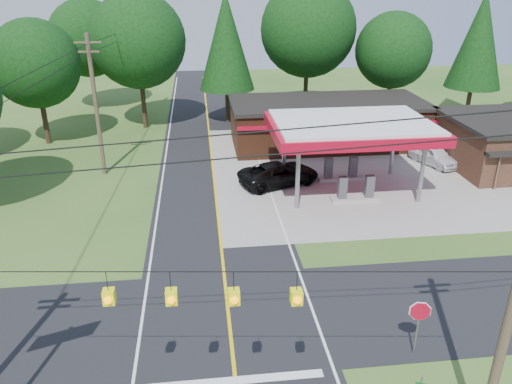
{
  "coord_description": "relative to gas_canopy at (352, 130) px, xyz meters",
  "views": [
    {
      "loc": [
        -0.87,
        -17.43,
        13.62
      ],
      "look_at": [
        2.0,
        7.0,
        2.8
      ],
      "focal_mm": 35.0,
      "sensor_mm": 36.0,
      "label": 1
    }
  ],
  "objects": [
    {
      "name": "ground",
      "position": [
        -9.0,
        -13.0,
        -4.27
      ],
      "size": [
        120.0,
        120.0,
        0.0
      ],
      "primitive_type": "plane",
      "color": "#30591F",
      "rests_on": "ground"
    },
    {
      "name": "main_highway",
      "position": [
        -9.0,
        -13.0,
        -4.26
      ],
      "size": [
        8.0,
        120.0,
        0.02
      ],
      "primitive_type": "cube",
      "color": "black",
      "rests_on": "ground"
    },
    {
      "name": "cross_road",
      "position": [
        -9.0,
        -13.0,
        -4.25
      ],
      "size": [
        70.0,
        7.0,
        0.02
      ],
      "primitive_type": "cube",
      "color": "black",
      "rests_on": "ground"
    },
    {
      "name": "lane_center_yellow",
      "position": [
        -9.0,
        -13.0,
        -4.24
      ],
      "size": [
        0.15,
        110.0,
        0.0
      ],
      "primitive_type": "cube",
      "color": "yellow",
      "rests_on": "main_highway"
    },
    {
      "name": "gas_canopy",
      "position": [
        0.0,
        0.0,
        0.0
      ],
      "size": [
        10.6,
        7.4,
        4.88
      ],
      "color": "gray",
      "rests_on": "ground"
    },
    {
      "name": "convenience_store",
      "position": [
        1.0,
        9.98,
        -2.35
      ],
      "size": [
        16.4,
        7.55,
        3.8
      ],
      "color": "#522A17",
      "rests_on": "ground"
    },
    {
      "name": "utility_pole_far_left",
      "position": [
        -17.0,
        5.0,
        0.93
      ],
      "size": [
        1.8,
        0.3,
        10.0
      ],
      "color": "#473828",
      "rests_on": "ground"
    },
    {
      "name": "utility_pole_north",
      "position": [
        -15.5,
        22.0,
        0.48
      ],
      "size": [
        0.3,
        0.3,
        9.5
      ],
      "color": "#473828",
      "rests_on": "ground"
    },
    {
      "name": "overhead_beacons",
      "position": [
        -10.0,
        -19.0,
        1.95
      ],
      "size": [
        17.04,
        2.04,
        1.03
      ],
      "color": "black",
      "rests_on": "ground"
    },
    {
      "name": "treeline_backdrop",
      "position": [
        -8.18,
        11.01,
        3.22
      ],
      "size": [
        70.27,
        51.59,
        13.3
      ],
      "color": "#332316",
      "rests_on": "ground"
    },
    {
      "name": "suv_car",
      "position": [
        -4.5,
        1.5,
        -3.48
      ],
      "size": [
        7.16,
        7.16,
        1.57
      ],
      "primitive_type": "imported",
      "rotation": [
        0.0,
        0.0,
        1.89
      ],
      "color": "black",
      "rests_on": "ground"
    },
    {
      "name": "sedan_car",
      "position": [
        8.0,
        4.0,
        -3.54
      ],
      "size": [
        5.48,
        5.48,
        1.46
      ],
      "primitive_type": "imported",
      "rotation": [
        0.0,
        0.0,
        0.35
      ],
      "color": "white",
      "rests_on": "ground"
    },
    {
      "name": "octagonal_stop_sign",
      "position": [
        -2.0,
        -16.01,
        -2.42
      ],
      "size": [
        0.84,
        0.23,
        2.48
      ],
      "color": "gray",
      "rests_on": "ground"
    }
  ]
}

